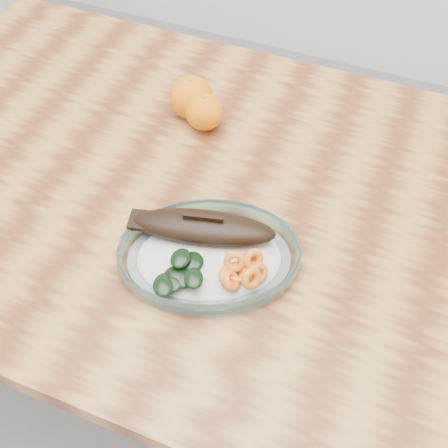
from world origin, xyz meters
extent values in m
plane|color=slate|center=(0.00, 0.00, 0.00)|extent=(3.00, 3.00, 0.00)
cube|color=#602F16|center=(0.00, 0.00, 0.73)|extent=(1.20, 0.80, 0.04)
cylinder|color=brown|center=(-0.54, 0.34, 0.35)|extent=(0.06, 0.06, 0.71)
ellipsoid|color=white|center=(0.10, -0.13, 0.76)|extent=(0.59, 0.51, 0.01)
torus|color=#8DD2DB|center=(0.10, -0.13, 0.77)|extent=(0.64, 0.64, 0.03)
ellipsoid|color=white|center=(0.10, -0.13, 0.77)|extent=(0.52, 0.45, 0.02)
ellipsoid|color=black|center=(0.08, -0.10, 0.80)|extent=(0.23, 0.11, 0.04)
ellipsoid|color=black|center=(0.08, -0.10, 0.79)|extent=(0.19, 0.09, 0.02)
cube|color=black|center=(-0.01, -0.12, 0.80)|extent=(0.05, 0.05, 0.01)
cube|color=black|center=(0.08, -0.10, 0.82)|extent=(0.06, 0.02, 0.02)
torus|color=#D94D0F|center=(0.17, -0.13, 0.79)|extent=(0.04, 0.04, 0.03)
torus|color=#D94D0F|center=(0.16, -0.13, 0.79)|extent=(0.04, 0.04, 0.03)
torus|color=#D94D0F|center=(0.15, -0.17, 0.79)|extent=(0.04, 0.04, 0.03)
torus|color=#D94D0F|center=(0.17, -0.14, 0.79)|extent=(0.04, 0.04, 0.03)
torus|color=#D94D0F|center=(0.18, -0.14, 0.79)|extent=(0.04, 0.04, 0.04)
torus|color=#D94D0F|center=(0.14, -0.16, 0.79)|extent=(0.04, 0.05, 0.04)
torus|color=#D94D0F|center=(0.16, -0.15, 0.79)|extent=(0.05, 0.05, 0.03)
torus|color=#D94D0F|center=(0.17, -0.13, 0.81)|extent=(0.04, 0.04, 0.04)
torus|color=#D94D0F|center=(0.15, -0.14, 0.81)|extent=(0.05, 0.04, 0.04)
torus|color=#D94D0F|center=(0.18, -0.16, 0.81)|extent=(0.04, 0.04, 0.03)
ellipsoid|color=black|center=(0.07, -0.21, 0.79)|extent=(0.05, 0.05, 0.01)
ellipsoid|color=black|center=(0.08, -0.19, 0.79)|extent=(0.05, 0.05, 0.01)
ellipsoid|color=black|center=(0.07, -0.20, 0.79)|extent=(0.05, 0.05, 0.01)
ellipsoid|color=black|center=(0.09, -0.19, 0.79)|extent=(0.04, 0.04, 0.01)
ellipsoid|color=black|center=(0.09, -0.16, 0.79)|extent=(0.04, 0.04, 0.01)
ellipsoid|color=black|center=(0.07, -0.22, 0.80)|extent=(0.04, 0.05, 0.01)
ellipsoid|color=black|center=(0.10, -0.19, 0.80)|extent=(0.04, 0.04, 0.01)
ellipsoid|color=black|center=(0.07, -0.16, 0.80)|extent=(0.03, 0.04, 0.01)
sphere|color=#F26204|center=(-0.06, 0.17, 0.79)|extent=(0.08, 0.08, 0.08)
sphere|color=#F26204|center=(-0.02, 0.14, 0.78)|extent=(0.07, 0.07, 0.07)
camera|label=1|loc=(0.30, -0.57, 1.45)|focal=45.00mm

